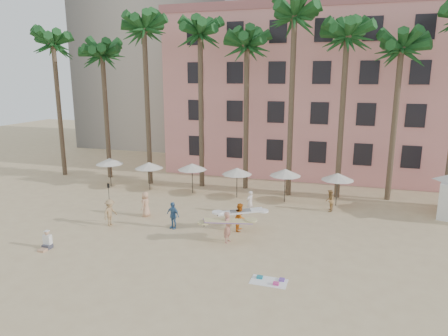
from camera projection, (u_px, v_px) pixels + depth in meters
name	position (u px, v px, depth m)	size (l,w,h in m)	color
ground	(194.00, 265.00, 21.44)	(120.00, 120.00, 0.00)	#D1B789
pink_hotel	(344.00, 95.00, 41.92)	(35.00, 14.00, 16.00)	pink
palm_row	(264.00, 37.00, 32.38)	(44.40, 5.40, 16.30)	brown
umbrella_row	(214.00, 169.00, 33.42)	(22.50, 2.70, 2.73)	#332B23
beach_towel	(270.00, 281.00, 19.65)	(1.82, 1.03, 0.14)	white
carrier_yellow	(228.00, 226.00, 24.11)	(2.94, 1.93, 1.93)	tan
carrier_white	(240.00, 216.00, 26.02)	(3.04, 1.83, 1.84)	orange
beachgoers	(185.00, 208.00, 27.89)	(14.81, 8.39, 1.86)	teal
paddle	(109.00, 194.00, 29.39)	(0.18, 0.04, 2.23)	black
seated_man	(47.00, 243.00, 23.36)	(0.48, 0.83, 1.08)	#3F3F4C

